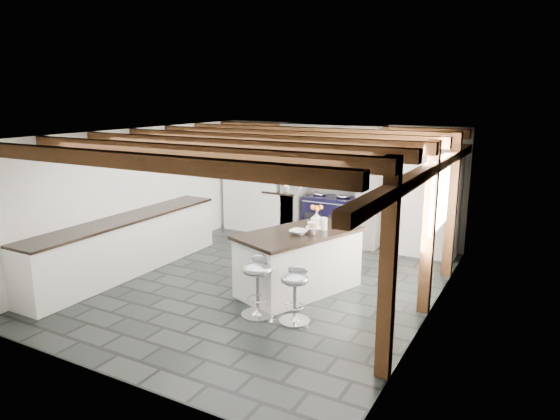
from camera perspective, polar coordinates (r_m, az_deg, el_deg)
The scene contains 6 objects.
ground at distance 7.80m, azimuth -2.08°, elevation -8.41°, with size 6.00×6.00×0.00m, color black.
room_shell at distance 8.96m, azimuth -0.85°, elevation 1.57°, with size 6.00×6.03×6.00m.
range_cooker at distance 9.94m, azimuth 5.82°, elevation -0.89°, with size 1.00×0.63×0.99m.
kitchen_island at distance 7.37m, azimuth 2.19°, elevation -5.81°, with size 1.56×2.07×1.22m.
bar_stool_near at distance 6.39m, azimuth 1.71°, elevation -8.90°, with size 0.46×0.46×0.75m.
bar_stool_far at distance 6.55m, azimuth -2.52°, elevation -7.87°, with size 0.45×0.45×0.83m.
Camera 1 is at (3.73, -6.22, 2.86)m, focal length 32.00 mm.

